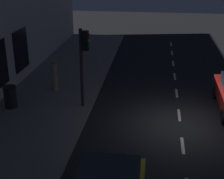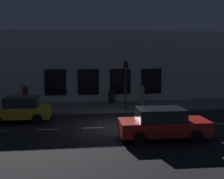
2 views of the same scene
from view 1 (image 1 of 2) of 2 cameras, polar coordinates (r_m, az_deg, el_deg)
ground_plane at (r=14.46m, az=11.53°, el=-6.03°), size 60.00×60.00×0.00m
sidewalk at (r=15.24m, az=-12.61°, el=-4.28°), size 4.50×32.00×0.15m
lane_centre_line at (r=15.34m, az=11.34°, el=-4.28°), size 0.12×27.20×0.01m
traffic_light at (r=14.82m, az=-4.84°, el=5.79°), size 0.50×0.32×3.60m
pedestrian_1 at (r=17.39m, az=-9.77°, el=2.26°), size 0.35×0.35×1.64m
trash_bin at (r=15.97m, az=-16.89°, el=-1.18°), size 0.59×0.59×1.01m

